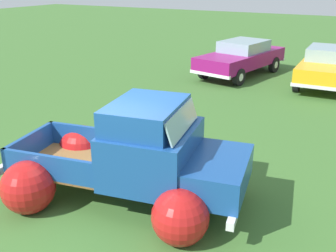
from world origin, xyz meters
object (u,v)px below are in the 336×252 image
(show_car_1, at_px, (329,65))
(lane_cone_0, at_px, (211,151))
(vintage_pickup_truck, at_px, (139,163))
(show_car_0, at_px, (241,57))

(show_car_1, bearing_deg, lane_cone_0, -10.00)
(vintage_pickup_truck, distance_m, show_car_0, 10.49)
(vintage_pickup_truck, relative_size, lane_cone_0, 7.74)
(show_car_0, relative_size, lane_cone_0, 7.70)
(vintage_pickup_truck, xyz_separation_m, show_car_1, (1.80, 10.37, 0.03))
(vintage_pickup_truck, bearing_deg, show_car_1, 69.98)
(show_car_0, height_order, lane_cone_0, show_car_0)
(show_car_1, relative_size, lane_cone_0, 7.05)
(show_car_1, bearing_deg, vintage_pickup_truck, -11.53)
(show_car_0, bearing_deg, vintage_pickup_truck, 20.48)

